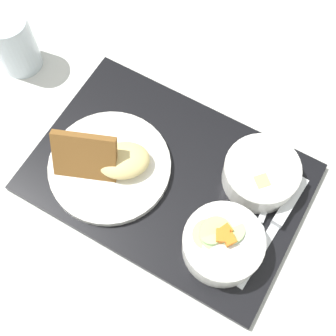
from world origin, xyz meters
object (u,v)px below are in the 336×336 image
at_px(bowl_soup, 261,173).
at_px(glass_water, 15,46).
at_px(spoon, 261,220).
at_px(plate_main, 109,164).
at_px(bowl_salad, 223,243).
at_px(knife, 284,211).

bearing_deg(bowl_soup, glass_water, 1.29).
bearing_deg(glass_water, spoon, 174.37).
distance_m(plate_main, glass_water, 0.26).
distance_m(bowl_soup, glass_water, 0.45).
relative_size(bowl_salad, spoon, 0.77).
distance_m(bowl_soup, knife, 0.06).
distance_m(bowl_salad, bowl_soup, 0.12).
height_order(bowl_soup, plate_main, plate_main).
height_order(plate_main, spoon, plate_main).
relative_size(plate_main, spoon, 1.27).
distance_m(spoon, glass_water, 0.48).
bearing_deg(knife, glass_water, -89.15).
relative_size(bowl_soup, knife, 0.59).
bearing_deg(spoon, bowl_soup, -157.63).
bearing_deg(bowl_salad, spoon, -114.61).
height_order(knife, glass_water, glass_water).
bearing_deg(bowl_soup, spoon, 119.52).
xyz_separation_m(bowl_salad, knife, (-0.05, -0.10, -0.02)).
bearing_deg(bowl_soup, bowl_salad, 91.24).
height_order(bowl_soup, knife, bowl_soup).
distance_m(bowl_soup, spoon, 0.07).
bearing_deg(plate_main, spoon, -169.30).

